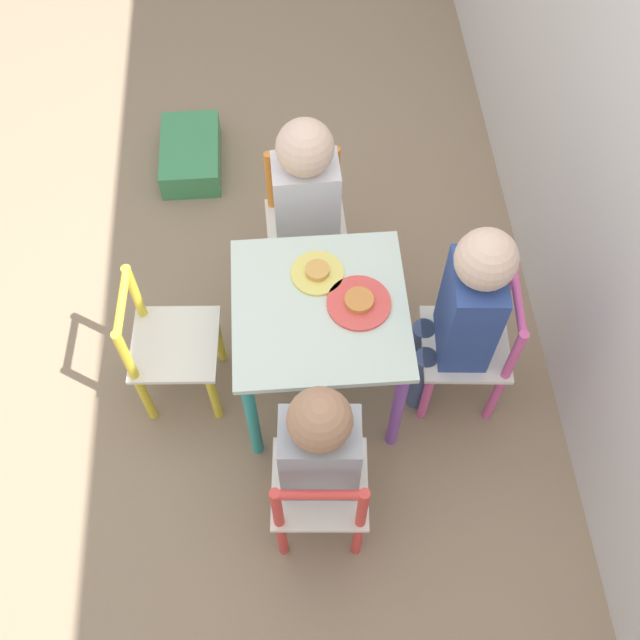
# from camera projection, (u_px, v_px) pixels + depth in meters

# --- Properties ---
(ground_plane) EXTENTS (6.00, 6.00, 0.00)m
(ground_plane) POSITION_uv_depth(u_px,v_px,m) (320.00, 384.00, 2.49)
(ground_plane) COLOR #8C755B
(kids_table) EXTENTS (0.49, 0.49, 0.49)m
(kids_table) POSITION_uv_depth(u_px,v_px,m) (320.00, 323.00, 2.15)
(kids_table) COLOR silver
(kids_table) RESTS_ON ground_plane
(chair_pink) EXTENTS (0.28, 0.28, 0.53)m
(chair_pink) POSITION_uv_depth(u_px,v_px,m) (472.00, 347.00, 2.26)
(chair_pink) COLOR silver
(chair_pink) RESTS_ON ground_plane
(chair_orange) EXTENTS (0.27, 0.27, 0.53)m
(chair_orange) POSITION_uv_depth(u_px,v_px,m) (306.00, 226.00, 2.50)
(chair_orange) COLOR silver
(chair_orange) RESTS_ON ground_plane
(chair_red) EXTENTS (0.28, 0.28, 0.53)m
(chair_red) POSITION_uv_depth(u_px,v_px,m) (320.00, 494.00, 2.03)
(chair_red) COLOR silver
(chair_red) RESTS_ON ground_plane
(chair_yellow) EXTENTS (0.28, 0.28, 0.53)m
(chair_yellow) POSITION_uv_depth(u_px,v_px,m) (168.00, 348.00, 2.26)
(chair_yellow) COLOR silver
(chair_yellow) RESTS_ON ground_plane
(child_back) EXTENTS (0.21, 0.22, 0.80)m
(child_back) POSITION_uv_depth(u_px,v_px,m) (464.00, 310.00, 2.07)
(child_back) COLOR #4C608E
(child_back) RESTS_ON ground_plane
(child_left) EXTENTS (0.22, 0.20, 0.76)m
(child_left) POSITION_uv_depth(u_px,v_px,m) (307.00, 201.00, 2.29)
(child_left) COLOR #7A6B5B
(child_left) RESTS_ON ground_plane
(child_right) EXTENTS (0.22, 0.21, 0.75)m
(child_right) POSITION_uv_depth(u_px,v_px,m) (320.00, 448.00, 1.90)
(child_right) COLOR #38383D
(child_right) RESTS_ON ground_plane
(plate_back) EXTENTS (0.18, 0.18, 0.03)m
(plate_back) POSITION_uv_depth(u_px,v_px,m) (359.00, 302.00, 2.06)
(plate_back) COLOR #E54C47
(plate_back) RESTS_ON kids_table
(plate_left) EXTENTS (0.15, 0.15, 0.03)m
(plate_left) POSITION_uv_depth(u_px,v_px,m) (317.00, 272.00, 2.11)
(plate_left) COLOR #EADB66
(plate_left) RESTS_ON kids_table
(storage_bin) EXTENTS (0.36, 0.22, 0.12)m
(storage_bin) POSITION_uv_depth(u_px,v_px,m) (191.00, 154.00, 2.94)
(storage_bin) COLOR #3D8E56
(storage_bin) RESTS_ON ground_plane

